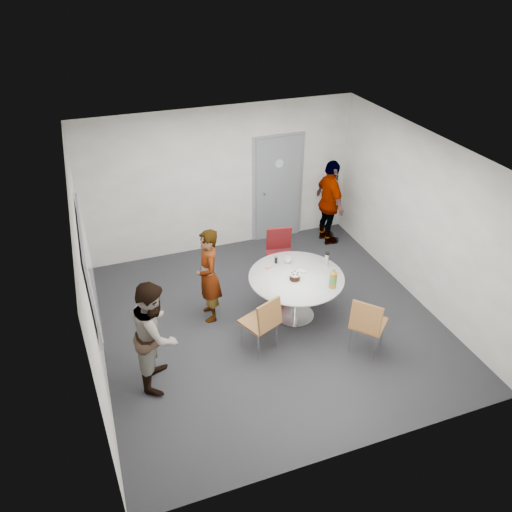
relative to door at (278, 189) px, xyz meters
name	(u,v)px	position (x,y,z in m)	size (l,w,h in m)	color
floor	(270,321)	(-1.10, -2.48, -1.03)	(5.00, 5.00, 0.00)	black
ceiling	(273,156)	(-1.10, -2.48, 1.67)	(5.00, 5.00, 0.00)	silver
wall_back	(222,180)	(-1.10, 0.02, 0.32)	(5.00, 5.00, 0.00)	#B1AFA8
wall_left	(88,281)	(-3.60, -2.48, 0.32)	(5.00, 5.00, 0.00)	#B1AFA8
wall_right	(421,219)	(1.40, -2.48, 0.32)	(5.00, 5.00, 0.00)	#B1AFA8
wall_front	(361,367)	(-1.10, -4.98, 0.32)	(5.00, 5.00, 0.00)	#B1AFA8
door	(278,189)	(0.00, 0.00, 0.00)	(1.02, 0.17, 2.12)	slate
whiteboard	(89,266)	(-3.56, -2.28, 0.42)	(0.04, 1.90, 1.25)	gray
table	(298,282)	(-0.66, -2.49, -0.38)	(1.44, 1.44, 1.07)	silver
chair_near_left	(264,320)	(-1.42, -3.05, -0.46)	(0.58, 0.61, 0.92)	brown
chair_near_right	(367,322)	(-0.10, -3.59, -0.45)	(0.65, 0.65, 0.94)	brown
chair_far	(280,250)	(-0.52, -1.42, -0.44)	(0.53, 0.57, 0.95)	#5E1215
person_main	(208,276)	(-1.93, -2.03, -0.27)	(0.55, 0.36, 1.52)	#A5C6EA
person_left	(156,333)	(-2.90, -3.09, -0.25)	(0.75, 0.59, 1.55)	white
person_right	(330,203)	(0.85, -0.53, -0.19)	(0.98, 0.41, 1.67)	black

